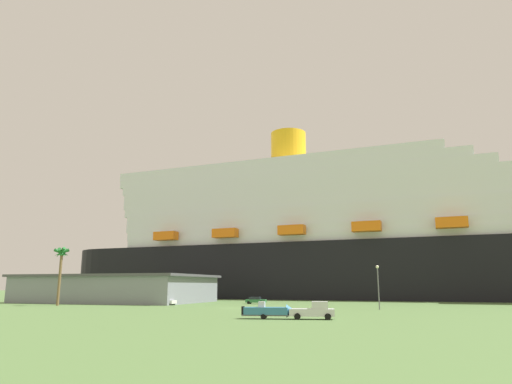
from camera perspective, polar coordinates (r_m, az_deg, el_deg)
The scene contains 9 objects.
ground_plane at distance 116.56m, azimuth 1.49°, elevation -13.68°, with size 600.00×600.00×0.00m, color #4C6B38.
cruise_ship at distance 150.04m, azimuth 13.47°, elevation -6.00°, with size 229.69×58.16×63.33m.
terminal_building at distance 124.07m, azimuth -17.01°, elevation -11.48°, with size 46.84×30.39×6.82m.
pickup_truck at distance 59.67m, azimuth 7.25°, elevation -14.54°, with size 5.82×2.87×2.20m.
small_boat_on_trailer at distance 59.99m, azimuth 1.90°, elevation -14.69°, with size 7.78×2.60×2.15m.
palm_tree at distance 107.48m, azimuth -23.19°, elevation -7.71°, with size 3.33×3.43×12.33m.
street_lamp at distance 85.42m, azimuth 15.03°, elevation -10.64°, with size 0.56×0.56×7.74m.
parked_car_white_van at distance 103.71m, azimuth -11.23°, elevation -13.26°, with size 4.82×2.65×1.58m.
parked_car_green_wagon at distance 108.20m, azimuth -0.04°, elevation -13.40°, with size 4.77×2.35×1.58m.
Camera 1 is at (28.26, -83.00, 4.17)m, focal length 31.95 mm.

